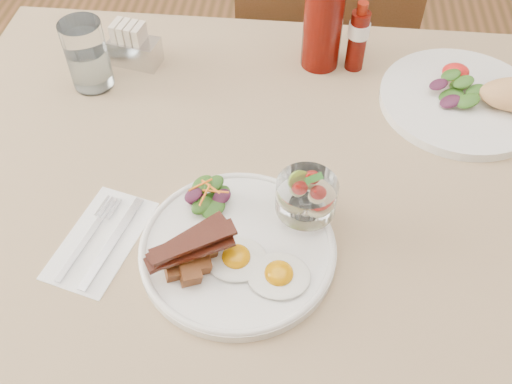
% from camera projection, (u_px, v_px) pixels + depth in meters
% --- Properties ---
extents(table, '(1.33, 0.88, 0.75)m').
position_uv_depth(table, '(318.00, 215.00, 0.97)').
color(table, brown).
rests_on(table, ground).
extents(chair_far, '(0.42, 0.42, 0.93)m').
position_uv_depth(chair_far, '(322.00, 51.00, 1.51)').
color(chair_far, brown).
rests_on(chair_far, ground).
extents(main_plate, '(0.28, 0.28, 0.02)m').
position_uv_depth(main_plate, '(238.00, 249.00, 0.81)').
color(main_plate, white).
rests_on(main_plate, table).
extents(fried_eggs, '(0.17, 0.12, 0.02)m').
position_uv_depth(fried_eggs, '(257.00, 266.00, 0.78)').
color(fried_eggs, white).
rests_on(fried_eggs, main_plate).
extents(bacon_potato_pile, '(0.12, 0.10, 0.06)m').
position_uv_depth(bacon_potato_pile, '(190.00, 254.00, 0.76)').
color(bacon_potato_pile, brown).
rests_on(bacon_potato_pile, main_plate).
extents(side_salad, '(0.08, 0.07, 0.04)m').
position_uv_depth(side_salad, '(209.00, 197.00, 0.84)').
color(side_salad, '#1E4A13').
rests_on(side_salad, main_plate).
extents(fruit_cup, '(0.09, 0.09, 0.09)m').
position_uv_depth(fruit_cup, '(306.00, 196.00, 0.80)').
color(fruit_cup, white).
rests_on(fruit_cup, main_plate).
extents(second_plate, '(0.31, 0.29, 0.07)m').
position_uv_depth(second_plate, '(475.00, 98.00, 1.01)').
color(second_plate, white).
rests_on(second_plate, table).
extents(ketchup_bottle, '(0.09, 0.09, 0.21)m').
position_uv_depth(ketchup_bottle, '(324.00, 17.00, 1.03)').
color(ketchup_bottle, '#4F0A04').
rests_on(ketchup_bottle, table).
extents(hot_sauce_bottle, '(0.05, 0.05, 0.14)m').
position_uv_depth(hot_sauce_bottle, '(358.00, 37.00, 1.04)').
color(hot_sauce_bottle, '#4F0A04').
rests_on(hot_sauce_bottle, table).
extents(sugar_caddy, '(0.10, 0.07, 0.08)m').
position_uv_depth(sugar_caddy, '(134.00, 47.00, 1.08)').
color(sugar_caddy, silver).
rests_on(sugar_caddy, table).
extents(water_glass, '(0.07, 0.07, 0.13)m').
position_uv_depth(water_glass, '(88.00, 59.00, 1.02)').
color(water_glass, white).
rests_on(water_glass, table).
extents(napkin_cutlery, '(0.14, 0.20, 0.01)m').
position_uv_depth(napkin_cutlery, '(101.00, 240.00, 0.83)').
color(napkin_cutlery, white).
rests_on(napkin_cutlery, table).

